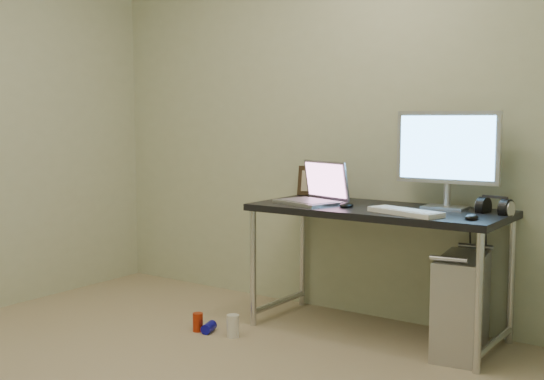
{
  "coord_description": "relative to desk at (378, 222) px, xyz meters",
  "views": [
    {
      "loc": [
        2.29,
        -2.11,
        1.26
      ],
      "look_at": [
        0.06,
        1.08,
        0.85
      ],
      "focal_mm": 45.0,
      "sensor_mm": 36.0,
      "label": 1
    }
  ],
  "objects": [
    {
      "name": "wall_back",
      "position": [
        -0.56,
        0.32,
        0.59
      ],
      "size": [
        3.5,
        0.02,
        2.5
      ],
      "primitive_type": "cube",
      "color": "beige",
      "rests_on": "ground"
    },
    {
      "name": "wall_right",
      "position": [
        1.19,
        -1.43,
        0.59
      ],
      "size": [
        0.02,
        3.5,
        2.5
      ],
      "primitive_type": "cube",
      "color": "beige",
      "rests_on": "ground"
    },
    {
      "name": "desk",
      "position": [
        0.0,
        0.0,
        0.0
      ],
      "size": [
        1.46,
        0.64,
        0.75
      ],
      "color": "black",
      "rests_on": "ground"
    },
    {
      "name": "tower_computer",
      "position": [
        0.52,
        -0.03,
        -0.4
      ],
      "size": [
        0.29,
        0.53,
        0.56
      ],
      "rotation": [
        0.0,
        0.0,
        0.15
      ],
      "color": "silver",
      "rests_on": "ground"
    },
    {
      "name": "cable_a",
      "position": [
        0.47,
        0.27,
        -0.26
      ],
      "size": [
        0.01,
        0.16,
        0.69
      ],
      "primitive_type": "cylinder",
      "rotation": [
        0.21,
        0.0,
        0.0
      ],
      "color": "black",
      "rests_on": "ground"
    },
    {
      "name": "cable_b",
      "position": [
        0.56,
        0.25,
        -0.28
      ],
      "size": [
        0.02,
        0.11,
        0.71
      ],
      "primitive_type": "cylinder",
      "rotation": [
        0.14,
        0.0,
        0.09
      ],
      "color": "black",
      "rests_on": "ground"
    },
    {
      "name": "can_red",
      "position": [
        -0.89,
        -0.56,
        -0.61
      ],
      "size": [
        0.07,
        0.07,
        0.11
      ],
      "primitive_type": "cylinder",
      "rotation": [
        0.0,
        0.0,
        -0.09
      ],
      "color": "#B1290C",
      "rests_on": "ground"
    },
    {
      "name": "can_white",
      "position": [
        -0.65,
        -0.53,
        -0.6
      ],
      "size": [
        0.08,
        0.08,
        0.13
      ],
      "primitive_type": "cylinder",
      "rotation": [
        0.0,
        0.0,
        -0.06
      ],
      "color": "white",
      "rests_on": "ground"
    },
    {
      "name": "can_blue",
      "position": [
        -0.82,
        -0.54,
        -0.63
      ],
      "size": [
        0.09,
        0.12,
        0.06
      ],
      "primitive_type": "cylinder",
      "rotation": [
        1.57,
        0.0,
        0.31
      ],
      "color": "#0E0BA6",
      "rests_on": "ground"
    },
    {
      "name": "laptop",
      "position": [
        -0.4,
        -0.04,
        0.14
      ],
      "size": [
        0.44,
        0.39,
        0.25
      ],
      "rotation": [
        0.0,
        0.0,
        -0.3
      ],
      "color": "silver",
      "rests_on": "desk"
    },
    {
      "name": "monitor",
      "position": [
        0.35,
        0.15,
        0.41
      ],
      "size": [
        0.59,
        0.18,
        0.55
      ],
      "rotation": [
        0.0,
        0.0,
        0.03
      ],
      "color": "silver",
      "rests_on": "desk"
    },
    {
      "name": "keyboard",
      "position": [
        0.25,
        -0.18,
        0.1
      ],
      "size": [
        0.45,
        0.26,
        0.03
      ],
      "primitive_type": "cube",
      "rotation": [
        0.0,
        0.0,
        -0.3
      ],
      "color": "white",
      "rests_on": "desk"
    },
    {
      "name": "mouse_right",
      "position": [
        0.6,
        -0.16,
        0.1
      ],
      "size": [
        0.07,
        0.11,
        0.04
      ],
      "primitive_type": "ellipsoid",
      "rotation": [
        0.0,
        0.0,
        0.07
      ],
      "color": "black",
      "rests_on": "desk"
    },
    {
      "name": "mouse_left",
      "position": [
        -0.15,
        -0.1,
        0.1
      ],
      "size": [
        0.07,
        0.11,
        0.04
      ],
      "primitive_type": "ellipsoid",
      "rotation": [
        0.0,
        0.0,
        -0.06
      ],
      "color": "black",
      "rests_on": "desk"
    },
    {
      "name": "headphones",
      "position": [
        0.63,
        0.12,
        0.12
      ],
      "size": [
        0.2,
        0.12,
        0.12
      ],
      "rotation": [
        0.0,
        0.0,
        -0.19
      ],
      "color": "black",
      "rests_on": "desk"
    },
    {
      "name": "picture_frame",
      "position": [
        -0.6,
        0.29,
        0.18
      ],
      "size": [
        0.26,
        0.13,
        0.2
      ],
      "primitive_type": "cube",
      "rotation": [
        -0.21,
        0.0,
        0.25
      ],
      "color": "black",
      "rests_on": "desk"
    },
    {
      "name": "webcam",
      "position": [
        -0.44,
        0.29,
        0.17
      ],
      "size": [
        0.04,
        0.04,
        0.12
      ],
      "rotation": [
        0.0,
        0.0,
        -0.2
      ],
      "color": "silver",
      "rests_on": "desk"
    }
  ]
}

